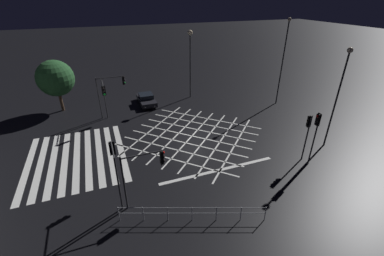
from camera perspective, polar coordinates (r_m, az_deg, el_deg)
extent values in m
plane|color=black|center=(24.59, 0.00, -1.78)|extent=(200.00, 200.00, 0.00)
cube|color=silver|center=(23.40, -15.54, -4.56)|extent=(9.47, 0.50, 0.01)
cube|color=silver|center=(23.38, -17.72, -4.93)|extent=(9.47, 0.50, 0.01)
cube|color=silver|center=(23.40, -19.90, -5.29)|extent=(9.47, 0.50, 0.01)
cube|color=silver|center=(23.45, -22.08, -5.65)|extent=(9.47, 0.50, 0.01)
cube|color=silver|center=(23.54, -24.25, -5.99)|extent=(9.47, 0.50, 0.01)
cube|color=silver|center=(23.66, -26.40, -6.32)|extent=(9.47, 0.50, 0.01)
cube|color=silver|center=(23.81, -28.53, -6.64)|extent=(9.47, 0.50, 0.01)
cube|color=silver|center=(24.00, -30.64, -6.94)|extent=(9.47, 0.50, 0.01)
cube|color=silver|center=(24.22, -32.71, -7.23)|extent=(9.47, 0.50, 0.01)
cube|color=silver|center=(21.40, -4.66, -6.83)|extent=(8.28, 8.28, 0.01)
cube|color=silver|center=(26.38, -8.37, 0.09)|extent=(8.28, 8.28, 0.01)
cube|color=silver|center=(22.42, -2.96, -4.99)|extent=(8.28, 8.28, 0.01)
cube|color=silver|center=(25.72, -5.71, -0.50)|extent=(8.28, 8.28, 0.01)
cube|color=silver|center=(23.49, -1.41, -3.31)|extent=(8.28, 8.28, 0.01)
cube|color=silver|center=(25.12, -2.92, -1.12)|extent=(8.28, 8.28, 0.01)
cube|color=silver|center=(24.58, 0.00, -1.77)|extent=(8.28, 8.28, 0.01)
cube|color=silver|center=(24.58, 0.00, -1.77)|extent=(8.28, 8.28, 0.01)
cube|color=silver|center=(25.71, 1.28, -0.37)|extent=(8.28, 8.28, 0.01)
cube|color=silver|center=(24.12, 3.04, -2.44)|extent=(8.28, 8.28, 0.01)
cube|color=silver|center=(26.87, 2.46, 0.91)|extent=(8.28, 8.28, 0.01)
cube|color=silver|center=(23.73, 6.20, -3.13)|extent=(8.28, 8.28, 0.01)
cube|color=silver|center=(28.04, 3.53, 2.09)|extent=(8.28, 8.28, 0.01)
cube|color=silver|center=(23.41, 9.46, -3.83)|extent=(8.28, 8.28, 0.01)
cube|color=silver|center=(20.17, 5.89, -9.31)|extent=(0.30, 9.47, 0.01)
cylinder|color=#2D2D30|center=(16.34, -15.99, -11.96)|extent=(0.11, 0.11, 3.91)
cylinder|color=#2D2D30|center=(16.17, -17.23, -4.74)|extent=(2.08, 0.09, 0.09)
cube|color=black|center=(17.29, -17.35, -4.25)|extent=(0.16, 0.28, 0.90)
sphere|color=red|center=(17.24, -17.52, -3.21)|extent=(0.18, 0.18, 0.18)
sphere|color=black|center=(17.39, -17.39, -4.06)|extent=(0.18, 0.18, 0.18)
sphere|color=black|center=(17.54, -17.25, -4.90)|extent=(0.18, 0.18, 0.18)
cube|color=black|center=(17.22, -17.32, -4.40)|extent=(0.02, 0.36, 0.98)
cylinder|color=#2D2D30|center=(28.84, -18.80, 6.12)|extent=(0.11, 0.11, 4.40)
cylinder|color=#2D2D30|center=(27.17, -19.30, 9.37)|extent=(2.15, 0.09, 0.09)
cube|color=black|center=(26.29, -19.01, 7.78)|extent=(0.16, 0.28, 0.90)
sphere|color=black|center=(26.09, -19.09, 8.32)|extent=(0.18, 0.18, 0.18)
sphere|color=black|center=(26.18, -18.99, 7.70)|extent=(0.18, 0.18, 0.18)
sphere|color=green|center=(26.28, -18.89, 7.09)|extent=(0.18, 0.18, 0.18)
cube|color=black|center=(26.37, -19.02, 7.84)|extent=(0.02, 0.36, 0.98)
cylinder|color=#2D2D30|center=(21.63, 25.45, -2.39)|extent=(0.11, 0.11, 4.46)
cube|color=black|center=(20.80, 26.14, 1.67)|extent=(0.28, 0.16, 0.90)
sphere|color=red|center=(20.61, 26.10, 2.37)|extent=(0.18, 0.18, 0.18)
sphere|color=black|center=(20.72, 25.93, 1.63)|extent=(0.18, 0.18, 0.18)
sphere|color=black|center=(20.84, 25.76, 0.89)|extent=(0.18, 0.18, 0.18)
cube|color=black|center=(20.87, 26.32, 1.71)|extent=(0.36, 0.02, 0.98)
cylinder|color=#2D2D30|center=(22.16, 24.05, -2.14)|extent=(0.11, 0.11, 3.93)
cube|color=black|center=(21.62, 24.55, 1.41)|extent=(0.16, 0.28, 0.90)
sphere|color=black|center=(21.57, 24.51, 2.24)|extent=(0.18, 0.18, 0.18)
sphere|color=orange|center=(21.68, 24.36, 1.53)|extent=(0.18, 0.18, 0.18)
sphere|color=black|center=(21.81, 24.21, 0.82)|extent=(0.18, 0.18, 0.18)
cube|color=black|center=(21.56, 24.71, 1.30)|extent=(0.02, 0.36, 0.98)
cylinder|color=#2D2D30|center=(16.29, -14.86, -11.92)|extent=(0.11, 0.11, 3.91)
cylinder|color=#2D2D30|center=(15.32, -11.20, -5.87)|extent=(0.09, 2.42, 0.09)
cube|color=black|center=(15.74, -6.72, -6.44)|extent=(0.28, 0.16, 0.90)
sphere|color=red|center=(15.60, -6.38, -5.45)|extent=(0.18, 0.18, 0.18)
sphere|color=black|center=(15.76, -6.32, -6.36)|extent=(0.18, 0.18, 0.18)
sphere|color=black|center=(15.93, -6.27, -7.26)|extent=(0.18, 0.18, 0.18)
cube|color=black|center=(15.73, -7.04, -6.50)|extent=(0.36, 0.02, 0.98)
cylinder|color=#2D2D30|center=(28.90, -19.95, 6.16)|extent=(0.11, 0.11, 4.58)
cylinder|color=#2D2D30|center=(28.27, -17.89, 10.64)|extent=(0.09, 2.71, 0.09)
cube|color=black|center=(28.48, -15.02, 10.20)|extent=(0.28, 0.16, 0.90)
sphere|color=black|center=(28.41, -14.87, 10.81)|extent=(0.18, 0.18, 0.18)
sphere|color=black|center=(28.49, -14.80, 10.23)|extent=(0.18, 0.18, 0.18)
sphere|color=green|center=(28.58, -14.72, 9.66)|extent=(0.18, 0.18, 0.18)
cube|color=black|center=(28.47, -15.20, 10.17)|extent=(0.36, 0.02, 0.98)
cylinder|color=#2D2D30|center=(32.36, 19.37, 13.10)|extent=(0.14, 0.14, 9.54)
sphere|color=#F9E0B2|center=(31.62, 20.84, 21.65)|extent=(0.40, 0.40, 0.40)
cylinder|color=#2D2D30|center=(24.40, 29.27, 4.95)|extent=(0.14, 0.14, 8.21)
sphere|color=#F9E0B2|center=(23.36, 31.71, 14.51)|extent=(0.44, 0.44, 0.44)
cylinder|color=#2D2D30|center=(32.95, -0.41, 13.33)|extent=(0.14, 0.14, 7.85)
sphere|color=#F9E0B2|center=(32.18, -0.43, 20.44)|extent=(0.61, 0.61, 0.61)
cylinder|color=#473323|center=(33.20, -27.08, 5.39)|extent=(0.32, 0.32, 2.35)
sphere|color=#235128|center=(32.43, -28.09, 9.73)|extent=(3.97, 3.97, 3.97)
cube|color=black|center=(32.22, -10.09, 6.10)|extent=(4.15, 1.81, 0.54)
cube|color=black|center=(32.13, -10.20, 7.04)|extent=(1.74, 1.60, 0.51)
sphere|color=white|center=(30.50, -8.26, 4.86)|extent=(0.16, 0.16, 0.16)
sphere|color=white|center=(30.31, -10.33, 4.54)|extent=(0.16, 0.16, 0.16)
cylinder|color=black|center=(31.24, -8.17, 5.27)|extent=(0.66, 0.20, 0.66)
cylinder|color=black|center=(30.98, -11.00, 4.84)|extent=(0.66, 0.20, 0.66)
cylinder|color=black|center=(33.59, -9.20, 6.82)|extent=(0.66, 0.20, 0.66)
cylinder|color=black|center=(33.34, -11.85, 6.42)|extent=(0.66, 0.20, 0.66)
cylinder|color=#9EA0A5|center=(16.60, -15.95, -17.88)|extent=(0.05, 0.05, 1.05)
cylinder|color=#9EA0A5|center=(16.28, -10.79, -18.24)|extent=(0.05, 0.05, 1.05)
cylinder|color=#9EA0A5|center=(16.09, -5.44, -18.47)|extent=(0.05, 0.05, 1.05)
cylinder|color=#9EA0A5|center=(16.02, 0.00, -18.54)|extent=(0.05, 0.05, 1.05)
cylinder|color=#9EA0A5|center=(16.09, 5.44, -18.47)|extent=(0.05, 0.05, 1.05)
cylinder|color=#9EA0A5|center=(16.28, 10.79, -18.24)|extent=(0.05, 0.05, 1.05)
cylinder|color=#9EA0A5|center=(16.60, 15.95, -17.88)|extent=(0.05, 0.05, 1.05)
cylinder|color=#9EA0A5|center=(15.68, 0.00, -17.32)|extent=(3.11, 8.13, 0.04)
cylinder|color=#9EA0A5|center=(15.98, 0.00, -18.41)|extent=(3.11, 8.13, 0.04)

